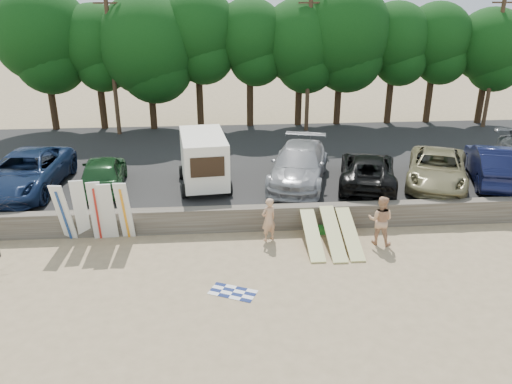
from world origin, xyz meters
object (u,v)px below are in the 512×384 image
(car_2, at_px, (299,165))
(cooler, at_px, (323,230))
(car_5, at_px, (494,164))
(car_4, at_px, (437,169))
(beachgoer_b, at_px, (381,220))
(box_trailer, at_px, (204,158))
(car_0, at_px, (26,172))
(beachgoer_a, at_px, (269,219))
(car_1, at_px, (103,173))
(car_3, at_px, (368,170))

(car_2, relative_size, cooler, 15.78)
(car_5, bearing_deg, car_4, 20.40)
(beachgoer_b, bearing_deg, box_trailer, -11.13)
(car_4, relative_size, cooler, 14.70)
(car_0, bearing_deg, beachgoer_a, -19.81)
(car_1, height_order, beachgoer_a, car_1)
(car_4, distance_m, car_5, 2.76)
(car_4, relative_size, beachgoer_a, 3.16)
(car_5, bearing_deg, box_trailer, 15.76)
(car_2, height_order, car_5, car_5)
(car_0, bearing_deg, cooler, -14.52)
(box_trailer, xyz_separation_m, car_2, (4.41, 0.17, -0.50))
(beachgoer_a, distance_m, beachgoer_b, 4.27)
(beachgoer_b, bearing_deg, car_2, -40.37)
(car_5, xyz_separation_m, beachgoer_a, (-10.98, -3.80, -0.71))
(car_1, relative_size, car_2, 0.78)
(cooler, bearing_deg, box_trailer, 145.49)
(car_1, bearing_deg, car_3, 172.31)
(car_3, bearing_deg, car_5, -165.09)
(beachgoer_a, bearing_deg, cooler, 160.16)
(car_2, bearing_deg, beachgoer_b, -49.40)
(car_0, bearing_deg, car_1, 1.33)
(car_0, xyz_separation_m, car_5, (21.46, -0.56, 0.02))
(cooler, bearing_deg, car_1, 161.89)
(car_1, relative_size, beachgoer_b, 2.39)
(car_3, relative_size, car_5, 0.99)
(box_trailer, bearing_deg, cooler, -45.10)
(car_0, height_order, beachgoer_a, car_0)
(car_5, height_order, cooler, car_5)
(box_trailer, xyz_separation_m, car_0, (-7.94, 0.09, -0.50))
(car_5, bearing_deg, beachgoer_b, 50.87)
(car_2, distance_m, car_3, 3.17)
(box_trailer, bearing_deg, car_3, -9.10)
(beachgoer_b, bearing_deg, cooler, -2.22)
(box_trailer, bearing_deg, car_0, 173.23)
(car_2, distance_m, cooler, 4.30)
(car_4, bearing_deg, car_5, 26.36)
(car_0, bearing_deg, car_5, 1.26)
(car_2, bearing_deg, car_1, -163.32)
(car_0, xyz_separation_m, cooler, (12.73, -3.96, -1.41))
(car_0, relative_size, beachgoer_b, 3.21)
(car_4, bearing_deg, car_1, -158.54)
(beachgoer_b, bearing_deg, car_1, 1.30)
(beachgoer_a, bearing_deg, car_3, -172.00)
(car_0, distance_m, beachgoer_b, 15.53)
(car_3, height_order, cooler, car_3)
(car_3, distance_m, car_5, 5.99)
(box_trailer, distance_m, car_1, 4.58)
(box_trailer, xyz_separation_m, car_3, (7.53, -0.39, -0.63))
(car_4, height_order, beachgoer_a, car_4)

